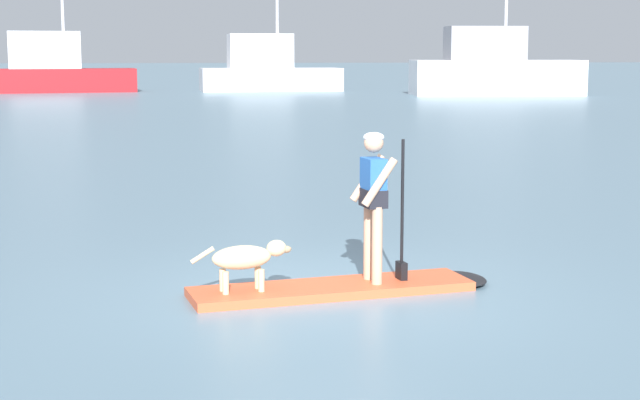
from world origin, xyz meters
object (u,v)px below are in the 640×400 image
(paddleboard, at_px, (351,287))
(person_paddler, at_px, (375,195))
(moored_boat_far_port, at_px, (53,69))
(moored_boat_far_starboard, at_px, (267,70))
(dog, at_px, (246,258))
(moored_boat_port, at_px, (493,69))

(paddleboard, height_order, person_paddler, person_paddler)
(paddleboard, height_order, moored_boat_far_port, moored_boat_far_port)
(person_paddler, bearing_deg, moored_boat_far_starboard, 86.94)
(paddleboard, distance_m, moored_boat_far_port, 55.57)
(dog, height_order, moored_boat_far_starboard, moored_boat_far_starboard)
(paddleboard, distance_m, moored_boat_port, 49.88)
(person_paddler, bearing_deg, paddleboard, -169.54)
(dog, relative_size, moored_boat_port, 0.10)
(moored_boat_far_port, height_order, moored_boat_far_starboard, moored_boat_far_port)
(moored_boat_far_port, height_order, moored_boat_port, moored_boat_far_port)
(moored_boat_far_port, distance_m, moored_boat_far_starboard, 13.75)
(paddleboard, height_order, dog, dog)
(dog, relative_size, moored_boat_far_starboard, 0.10)
(paddleboard, xyz_separation_m, person_paddler, (0.27, 0.05, 1.03))
(dog, distance_m, moored_boat_far_port, 55.57)
(paddleboard, xyz_separation_m, moored_boat_port, (16.16, 47.17, 1.51))
(moored_boat_far_port, bearing_deg, moored_boat_port, -15.49)
(paddleboard, relative_size, person_paddler, 2.09)
(moored_boat_far_port, relative_size, moored_boat_far_starboard, 1.07)
(person_paddler, distance_m, moored_boat_far_port, 55.56)
(person_paddler, xyz_separation_m, moored_boat_far_port, (-10.77, 54.50, 0.38))
(paddleboard, bearing_deg, person_paddler, 10.46)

